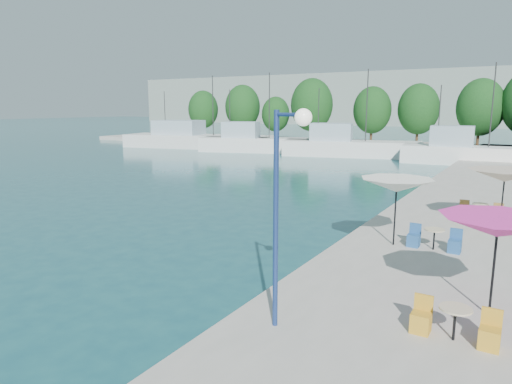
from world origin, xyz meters
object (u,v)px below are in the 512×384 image
Objects in this scene: umbrella_cream at (505,176)px; trawler_01 at (196,140)px; umbrella_pink at (498,227)px; street_lamp at (286,181)px; trawler_04 at (469,154)px; umbrella_white at (397,185)px; trawler_03 at (348,147)px; trawler_02 at (255,144)px.

trawler_01 is at bearing 143.87° from umbrella_cream.
street_lamp is at bearing -140.47° from umbrella_pink.
trawler_04 reaches higher than umbrella_cream.
umbrella_white is 0.90× the size of umbrella_cream.
umbrella_white is (14.22, -33.95, 1.79)m from trawler_03.
trawler_02 is at bearing 128.49° from umbrella_white.
street_lamp is at bearing -105.77° from umbrella_cream.
trawler_04 is at bearing 109.74° from street_lamp.
umbrella_white reaches higher than umbrella_cream.
trawler_04 is (12.95, -1.08, 0.00)m from trawler_03.
umbrella_cream is at bearing 92.14° from umbrella_pink.
trawler_01 is at bearing 136.11° from umbrella_pink.
umbrella_white is 5.82m from umbrella_cream.
trawler_02 is 0.94× the size of trawler_03.
trawler_01 is 1.38× the size of trawler_03.
umbrella_pink is 1.03× the size of umbrella_white.
trawler_04 is at bearing -17.72° from trawler_02.
street_lamp is at bearing -75.45° from trawler_02.
umbrella_white is (36.36, -33.74, 1.79)m from trawler_01.
trawler_04 is (35.10, -0.87, 0.00)m from trawler_01.
umbrella_pink is 0.92× the size of umbrella_cream.
trawler_01 is 4.39× the size of street_lamp.
trawler_04 is 40.94m from street_lamp.
umbrella_pink is (29.72, -37.56, 1.79)m from trawler_02.
trawler_02 is 42.05m from umbrella_white.
street_lamp reaches higher than umbrella_white.
trawler_04 reaches higher than street_lamp.
umbrella_white is at bearing -69.19° from trawler_02.
umbrella_pink is at bearing -87.86° from umbrella_cream.
trawler_03 and trawler_04 have the same top height.
trawler_02 and trawler_04 have the same top height.
trawler_04 is 28.43m from umbrella_cream.
trawler_03 is (22.14, 0.21, 0.00)m from trawler_01.
umbrella_cream is at bearing -85.85° from trawler_04.
trawler_03 is 6.03× the size of umbrella_white.
trawler_01 is 55.44m from umbrella_pink.
trawler_01 is 49.63m from umbrella_white.
street_lamp reaches higher than umbrella_cream.
umbrella_cream is (4.48, -28.02, 1.76)m from trawler_04.
trawler_02 is 11.98m from trawler_03.
umbrella_pink and umbrella_white have the same top height.
umbrella_white is at bearing 127.38° from umbrella_pink.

